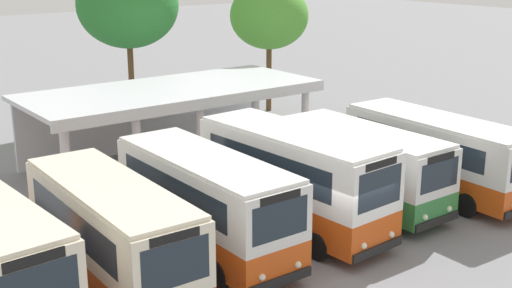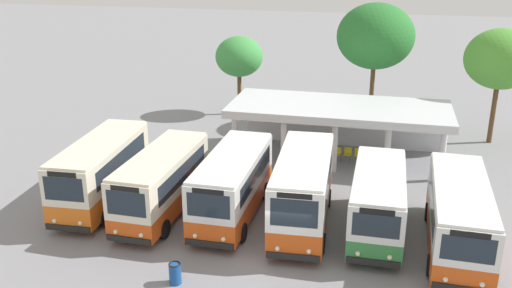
{
  "view_description": "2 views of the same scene",
  "coord_description": "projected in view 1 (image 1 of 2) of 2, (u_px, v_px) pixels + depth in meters",
  "views": [
    {
      "loc": [
        -13.76,
        -13.7,
        9.27
      ],
      "look_at": [
        1.72,
        6.78,
        1.9
      ],
      "focal_mm": 47.26,
      "sensor_mm": 36.0,
      "label": 1
    },
    {
      "loc": [
        3.7,
        -20.87,
        12.67
      ],
      "look_at": [
        -2.86,
        6.9,
        2.43
      ],
      "focal_mm": 39.49,
      "sensor_mm": 36.0,
      "label": 2
    }
  ],
  "objects": [
    {
      "name": "roadside_tree_behind_canopy",
      "position": [
        128.0,
        5.0,
        35.77
      ],
      "size": [
        5.41,
        5.41,
        8.81
      ],
      "color": "brown",
      "rests_on": "ground"
    },
    {
      "name": "city_bus_middle_cream",
      "position": [
        206.0,
        200.0,
        21.05
      ],
      "size": [
        2.43,
        7.57,
        3.21
      ],
      "color": "black",
      "rests_on": "ground"
    },
    {
      "name": "city_bus_fifth_blue",
      "position": [
        363.0,
        164.0,
        24.98
      ],
      "size": [
        2.4,
        7.08,
        3.0
      ],
      "color": "black",
      "rests_on": "ground"
    },
    {
      "name": "waiting_chair_middle_seat",
      "position": [
        191.0,
        149.0,
        30.95
      ],
      "size": [
        0.46,
        0.46,
        0.86
      ],
      "color": "slate",
      "rests_on": "ground"
    },
    {
      "name": "waiting_chair_end_by_column",
      "position": [
        167.0,
        153.0,
        30.23
      ],
      "size": [
        0.46,
        0.46,
        0.86
      ],
      "color": "slate",
      "rests_on": "ground"
    },
    {
      "name": "city_bus_fourth_amber",
      "position": [
        294.0,
        176.0,
        22.87
      ],
      "size": [
        2.78,
        7.69,
        3.49
      ],
      "color": "black",
      "rests_on": "ground"
    },
    {
      "name": "ground_plane",
      "position": [
        343.0,
        259.0,
        21.04
      ],
      "size": [
        180.0,
        180.0,
        0.0
      ],
      "primitive_type": "plane",
      "color": "gray"
    },
    {
      "name": "waiting_chair_fourth_seat",
      "position": [
        203.0,
        146.0,
        31.3
      ],
      "size": [
        0.46,
        0.46,
        0.86
      ],
      "color": "slate",
      "rests_on": "ground"
    },
    {
      "name": "terminal_canopy",
      "position": [
        166.0,
        102.0,
        30.74
      ],
      "size": [
        13.24,
        5.64,
        3.4
      ],
      "color": "silver",
      "rests_on": "ground"
    },
    {
      "name": "waiting_chair_second_from_end",
      "position": [
        181.0,
        152.0,
        30.5
      ],
      "size": [
        0.46,
        0.46,
        0.86
      ],
      "color": "slate",
      "rests_on": "ground"
    },
    {
      "name": "city_bus_second_in_row",
      "position": [
        112.0,
        232.0,
        18.69
      ],
      "size": [
        2.45,
        7.52,
        3.17
      ],
      "color": "black",
      "rests_on": "ground"
    },
    {
      "name": "roadside_tree_east_of_canopy",
      "position": [
        269.0,
        16.0,
        39.11
      ],
      "size": [
        4.58,
        4.58,
        7.6
      ],
      "color": "brown",
      "rests_on": "ground"
    },
    {
      "name": "city_bus_far_end_green",
      "position": [
        437.0,
        151.0,
        26.46
      ],
      "size": [
        2.63,
        8.11,
        3.04
      ],
      "color": "black",
      "rests_on": "ground"
    }
  ]
}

